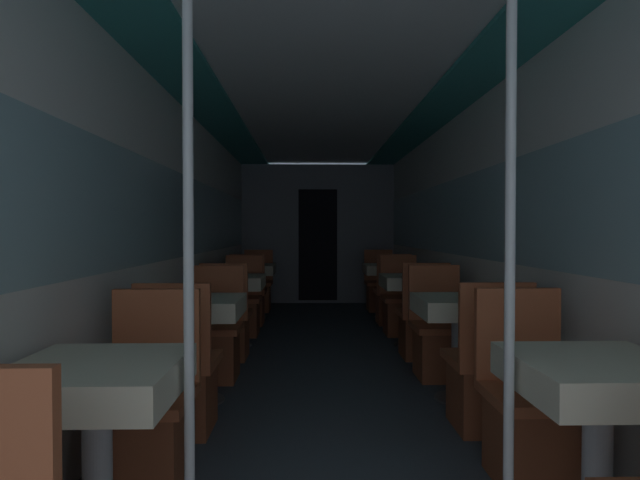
# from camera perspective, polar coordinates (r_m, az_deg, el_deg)

# --- Properties ---
(wall_left) EXTENTS (0.05, 9.78, 2.30)m
(wall_left) POSITION_cam_1_polar(r_m,az_deg,el_deg) (4.68, -15.35, 0.73)
(wall_left) COLOR silver
(wall_left) RESTS_ON ground_plane
(wall_right) EXTENTS (0.05, 9.78, 2.30)m
(wall_right) POSITION_cam_1_polar(r_m,az_deg,el_deg) (4.76, 16.28, 0.73)
(wall_right) COLOR silver
(wall_right) RESTS_ON ground_plane
(ceiling_panel) EXTENTS (2.58, 9.78, 0.07)m
(ceiling_panel) POSITION_cam_1_polar(r_m,az_deg,el_deg) (4.68, 0.61, 15.15)
(ceiling_panel) COLOR silver
(ceiling_panel) RESTS_ON wall_left
(bulkhead_far) EXTENTS (2.53, 0.09, 2.30)m
(bulkhead_far) POSITION_cam_1_polar(r_m,az_deg,el_deg) (8.29, -0.26, 0.68)
(bulkhead_far) COLOR slate
(bulkhead_far) RESTS_ON ground_plane
(dining_table_left_0) EXTENTS (0.59, 0.59, 0.73)m
(dining_table_left_0) POSITION_cam_1_polar(r_m,az_deg,el_deg) (2.05, -24.15, -15.78)
(dining_table_left_0) COLOR #4C4C51
(dining_table_left_0) RESTS_ON ground_plane
(chair_left_far_0) EXTENTS (0.43, 0.43, 0.91)m
(chair_left_far_0) POSITION_cam_1_polar(r_m,az_deg,el_deg) (2.63, -19.25, -19.51)
(chair_left_far_0) COLOR brown
(chair_left_far_0) RESTS_ON ground_plane
(support_pole_left_0) EXTENTS (0.04, 0.04, 2.30)m
(support_pole_left_0) POSITION_cam_1_polar(r_m,az_deg,el_deg) (1.85, -14.80, -0.63)
(support_pole_left_0) COLOR silver
(support_pole_left_0) RESTS_ON ground_plane
(dining_table_left_1) EXTENTS (0.59, 0.59, 0.73)m
(dining_table_left_1) POSITION_cam_1_polar(r_m,az_deg,el_deg) (3.63, -13.58, -8.29)
(dining_table_left_1) COLOR #4C4C51
(dining_table_left_1) RESTS_ON ground_plane
(chair_left_near_1) EXTENTS (0.43, 0.43, 0.91)m
(chair_left_near_1) POSITION_cam_1_polar(r_m,az_deg,el_deg) (3.20, -15.69, -15.73)
(chair_left_near_1) COLOR brown
(chair_left_near_1) RESTS_ON ground_plane
(chair_left_far_1) EXTENTS (0.43, 0.43, 0.91)m
(chair_left_far_1) POSITION_cam_1_polar(r_m,az_deg,el_deg) (4.21, -11.97, -11.58)
(chair_left_far_1) COLOR brown
(chair_left_far_1) RESTS_ON ground_plane
(dining_table_left_2) EXTENTS (0.59, 0.59, 0.73)m
(dining_table_left_2) POSITION_cam_1_polar(r_m,az_deg,el_deg) (5.29, -9.65, -5.33)
(dining_table_left_2) COLOR #4C4C51
(dining_table_left_2) RESTS_ON ground_plane
(chair_left_near_2) EXTENTS (0.43, 0.43, 0.91)m
(chair_left_near_2) POSITION_cam_1_polar(r_m,az_deg,el_deg) (4.81, -10.58, -9.98)
(chair_left_near_2) COLOR brown
(chair_left_near_2) RESTS_ON ground_plane
(chair_left_far_2) EXTENTS (0.43, 0.43, 0.91)m
(chair_left_far_2) POSITION_cam_1_polar(r_m,az_deg,el_deg) (5.86, -8.86, -7.98)
(chair_left_far_2) COLOR brown
(chair_left_far_2) RESTS_ON ground_plane
(dining_table_left_3) EXTENTS (0.59, 0.59, 0.73)m
(dining_table_left_3) POSITION_cam_1_polar(r_m,az_deg,el_deg) (6.96, -7.61, -3.78)
(dining_table_left_3) COLOR #4C4C51
(dining_table_left_3) RESTS_ON ground_plane
(chair_left_near_3) EXTENTS (0.43, 0.43, 0.91)m
(chair_left_near_3) POSITION_cam_1_polar(r_m,az_deg,el_deg) (6.47, -8.14, -7.12)
(chair_left_near_3) COLOR brown
(chair_left_near_3) RESTS_ON ground_plane
(chair_left_far_3) EXTENTS (0.43, 0.43, 0.91)m
(chair_left_far_3) POSITION_cam_1_polar(r_m,az_deg,el_deg) (7.53, -7.15, -5.95)
(chair_left_far_3) COLOR brown
(chair_left_far_3) RESTS_ON ground_plane
(dining_table_right_0) EXTENTS (0.59, 0.59, 0.73)m
(dining_table_right_0) POSITION_cam_1_polar(r_m,az_deg,el_deg) (2.18, 29.18, -14.79)
(dining_table_right_0) COLOR #4C4C51
(dining_table_right_0) RESTS_ON ground_plane
(chair_right_far_0) EXTENTS (0.43, 0.43, 0.91)m
(chair_right_far_0) POSITION_cam_1_polar(r_m,az_deg,el_deg) (2.73, 23.05, -18.72)
(chair_right_far_0) COLOR brown
(chair_right_far_0) RESTS_ON ground_plane
(support_pole_right_0) EXTENTS (0.04, 0.04, 2.30)m
(support_pole_right_0) POSITION_cam_1_polar(r_m,az_deg,el_deg) (1.95, 20.89, -0.58)
(support_pole_right_0) COLOR silver
(support_pole_right_0) RESTS_ON ground_plane
(dining_table_right_1) EXTENTS (0.59, 0.59, 0.73)m
(dining_table_right_1) POSITION_cam_1_polar(r_m,az_deg,el_deg) (3.71, 15.61, -8.11)
(dining_table_right_1) COLOR #4C4C51
(dining_table_right_1) RESTS_ON ground_plane
(chair_right_near_1) EXTENTS (0.43, 0.43, 0.91)m
(chair_right_near_1) POSITION_cam_1_polar(r_m,az_deg,el_deg) (3.28, 18.41, -15.30)
(chair_right_near_1) COLOR brown
(chair_right_near_1) RESTS_ON ground_plane
(chair_right_far_1) EXTENTS (0.43, 0.43, 0.91)m
(chair_right_far_1) POSITION_cam_1_polar(r_m,az_deg,el_deg) (4.28, 13.44, -11.39)
(chair_right_far_1) COLOR brown
(chair_right_far_1) RESTS_ON ground_plane
(dining_table_right_2) EXTENTS (0.59, 0.59, 0.73)m
(dining_table_right_2) POSITION_cam_1_polar(r_m,az_deg,el_deg) (5.34, 10.28, -5.27)
(dining_table_right_2) COLOR #4C4C51
(dining_table_right_2) RESTS_ON ground_plane
(chair_right_near_2) EXTENTS (0.43, 0.43, 0.91)m
(chair_right_near_2) POSITION_cam_1_polar(r_m,az_deg,el_deg) (4.87, 11.56, -9.85)
(chair_right_near_2) COLOR brown
(chair_right_near_2) RESTS_ON ground_plane
(chair_right_far_2) EXTENTS (0.43, 0.43, 0.91)m
(chair_right_far_2) POSITION_cam_1_polar(r_m,az_deg,el_deg) (5.91, 9.21, -7.90)
(chair_right_far_2) COLOR brown
(chair_right_far_2) RESTS_ON ground_plane
(dining_table_right_3) EXTENTS (0.59, 0.59, 0.73)m
(dining_table_right_3) POSITION_cam_1_polar(r_m,az_deg,el_deg) (7.00, 7.48, -3.75)
(dining_table_right_3) COLOR #4C4C51
(dining_table_right_3) RESTS_ON ground_plane
(chair_right_near_3) EXTENTS (0.43, 0.43, 0.91)m
(chair_right_near_3) POSITION_cam_1_polar(r_m,az_deg,el_deg) (6.51, 8.20, -7.06)
(chair_right_near_3) COLOR brown
(chair_right_near_3) RESTS_ON ground_plane
(chair_right_far_3) EXTENTS (0.43, 0.43, 0.91)m
(chair_right_far_3) POSITION_cam_1_polar(r_m,az_deg,el_deg) (7.57, 6.85, -5.92)
(chair_right_far_3) COLOR brown
(chair_right_far_3) RESTS_ON ground_plane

